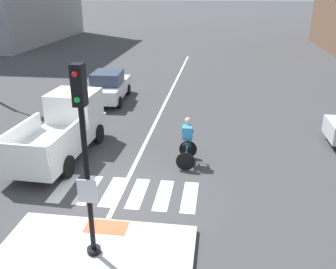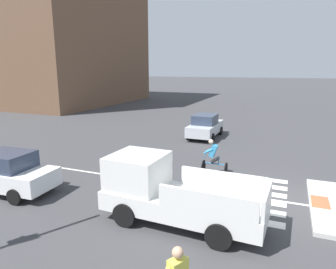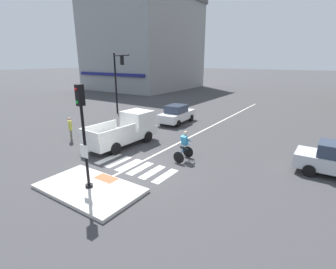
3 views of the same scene
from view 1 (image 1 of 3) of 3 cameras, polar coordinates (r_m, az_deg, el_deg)
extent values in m
plane|color=#3D3D3F|center=(11.51, -6.90, -9.48)|extent=(300.00, 300.00, 0.00)
cube|color=beige|center=(9.35, -11.21, -17.61)|extent=(4.65, 2.67, 0.15)
cube|color=#DB5B38|center=(10.04, -9.44, -13.78)|extent=(1.10, 0.60, 0.01)
cylinder|color=black|center=(9.27, -11.28, -16.97)|extent=(0.32, 0.32, 0.12)
cylinder|color=black|center=(8.27, -12.19, -7.21)|extent=(0.12, 0.12, 3.47)
cube|color=white|center=(8.30, -12.27, -8.51)|extent=(0.44, 0.03, 0.56)
cube|color=black|center=(7.48, -13.51, 7.38)|extent=(0.24, 0.28, 0.84)
sphere|color=red|center=(7.28, -14.12, 8.96)|extent=(0.12, 0.12, 0.12)
sphere|color=green|center=(7.41, -13.77, 5.19)|extent=(0.12, 0.12, 0.12)
cube|color=silver|center=(12.34, -15.70, -7.86)|extent=(0.44, 1.80, 0.01)
cube|color=silver|center=(12.06, -12.16, -8.24)|extent=(0.44, 1.80, 0.01)
cube|color=silver|center=(11.83, -8.47, -8.60)|extent=(0.44, 1.80, 0.01)
cube|color=silver|center=(11.65, -4.63, -8.94)|extent=(0.44, 1.80, 0.01)
cube|color=silver|center=(11.52, -0.68, -9.25)|extent=(0.44, 1.80, 0.01)
cube|color=silver|center=(11.44, 3.34, -9.52)|extent=(0.44, 1.80, 0.01)
cube|color=silver|center=(20.55, -0.34, 5.07)|extent=(0.14, 28.00, 0.01)
cube|color=white|center=(20.85, -9.05, 6.90)|extent=(1.91, 4.18, 0.70)
cube|color=#2D384C|center=(20.55, -9.26, 8.59)|extent=(1.58, 1.98, 0.64)
cylinder|color=black|center=(22.34, -10.34, 6.89)|extent=(0.21, 0.61, 0.60)
cylinder|color=black|center=(21.97, -6.10, 6.87)|extent=(0.21, 0.61, 0.60)
cylinder|color=black|center=(19.99, -12.16, 4.97)|extent=(0.21, 0.61, 0.60)
cylinder|color=black|center=(19.57, -7.46, 4.92)|extent=(0.21, 0.61, 0.60)
cube|color=white|center=(14.20, -16.37, -0.85)|extent=(2.09, 5.17, 0.60)
cube|color=white|center=(15.28, -14.15, 4.38)|extent=(1.86, 1.77, 1.10)
cube|color=#2D384C|center=(15.98, -13.01, 5.56)|extent=(1.62, 0.14, 0.60)
cube|color=white|center=(13.59, -21.84, 0.12)|extent=(0.23, 2.81, 0.60)
cube|color=white|center=(12.76, -15.00, -0.39)|extent=(0.23, 2.81, 0.60)
cube|color=white|center=(11.98, -21.75, -2.75)|extent=(1.80, 0.17, 0.60)
cylinder|color=black|center=(16.01, -16.79, 0.54)|extent=(0.27, 0.77, 0.76)
cylinder|color=black|center=(15.30, -10.66, 0.13)|extent=(0.27, 0.77, 0.76)
cylinder|color=black|center=(13.65, -22.20, -3.98)|extent=(0.27, 0.77, 0.76)
cylinder|color=black|center=(12.80, -15.21, -4.77)|extent=(0.27, 0.77, 0.76)
cylinder|color=black|center=(13.77, 3.09, -2.25)|extent=(0.66, 0.04, 0.66)
cylinder|color=black|center=(12.82, 2.69, -4.16)|extent=(0.66, 0.04, 0.66)
cylinder|color=#2370AD|center=(13.20, 2.91, -2.31)|extent=(0.05, 0.89, 0.05)
cylinder|color=#2370AD|center=(12.97, 2.86, -1.91)|extent=(0.04, 0.04, 0.30)
cylinder|color=#2370AD|center=(13.52, 3.11, -0.33)|extent=(0.44, 0.04, 0.04)
cylinder|color=black|center=(13.12, 2.57, -1.61)|extent=(0.12, 0.40, 0.33)
cylinder|color=black|center=(13.11, 3.27, -1.65)|extent=(0.12, 0.40, 0.33)
cube|color=#338CBF|center=(13.04, 2.99, 0.28)|extent=(0.34, 0.38, 0.60)
sphere|color=beige|center=(13.01, 3.08, 2.15)|extent=(0.22, 0.22, 0.22)
cylinder|color=#338CBF|center=(13.22, 2.37, 0.60)|extent=(0.08, 0.46, 0.31)
cylinder|color=#338CBF|center=(13.20, 3.75, 0.53)|extent=(0.08, 0.46, 0.31)
camera|label=2|loc=(16.71, -50.31, 10.40)|focal=32.27mm
camera|label=3|loc=(5.71, 90.56, -5.31)|focal=26.68mm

